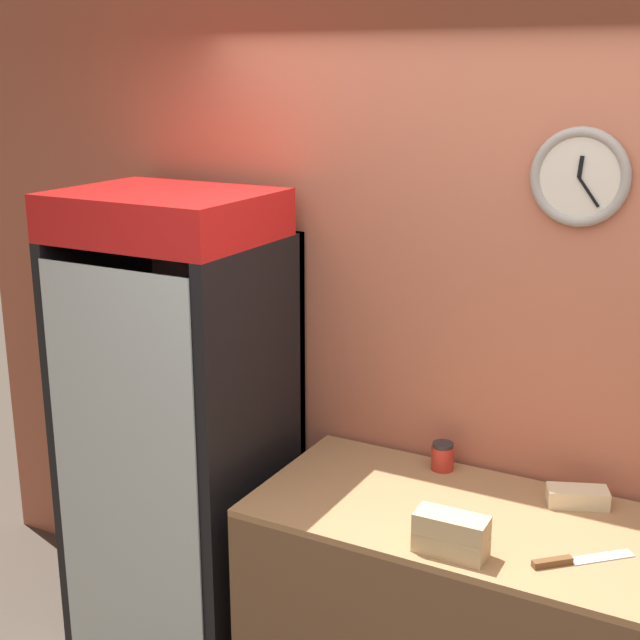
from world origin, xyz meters
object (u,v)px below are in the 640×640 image
sandwich_stack_middle (451,525)px  chefs_knife (569,561)px  sandwich_flat_left (578,497)px  condiment_jar (443,456)px  beverage_cooler (186,405)px  sandwich_stack_bottom (451,544)px

sandwich_stack_middle → chefs_knife: 0.37m
sandwich_flat_left → condiment_jar: condiment_jar is taller
beverage_cooler → condiment_jar: (1.02, 0.22, -0.09)m
sandwich_stack_bottom → chefs_knife: size_ratio=0.84×
sandwich_stack_bottom → sandwich_flat_left: bearing=61.9°
beverage_cooler → sandwich_flat_left: size_ratio=8.52×
sandwich_flat_left → chefs_knife: (0.06, -0.39, -0.02)m
sandwich_stack_middle → sandwich_flat_left: (0.27, 0.51, -0.07)m
sandwich_stack_middle → beverage_cooler: bearing=165.2°
condiment_jar → sandwich_stack_middle: bearing=-66.7°
beverage_cooler → sandwich_flat_left: 1.55m
beverage_cooler → sandwich_flat_left: beverage_cooler is taller
sandwich_stack_middle → chefs_knife: sandwich_stack_middle is taller
sandwich_flat_left → sandwich_stack_bottom: bearing=-118.1°
sandwich_flat_left → chefs_knife: bearing=-80.6°
sandwich_flat_left → condiment_jar: size_ratio=2.12×
beverage_cooler → sandwich_stack_bottom: bearing=-14.8°
beverage_cooler → sandwich_stack_middle: size_ratio=8.38×
beverage_cooler → chefs_knife: bearing=-7.6°
sandwich_stack_middle → condiment_jar: size_ratio=2.16×
beverage_cooler → sandwich_stack_bottom: 1.31m
sandwich_stack_bottom → chefs_knife: bearing=19.7°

